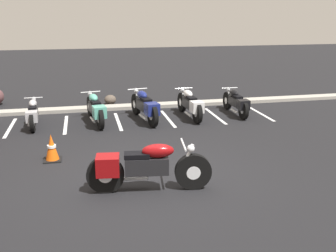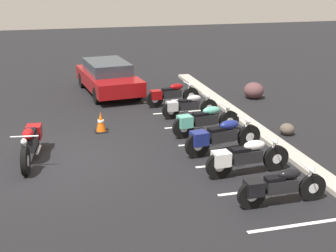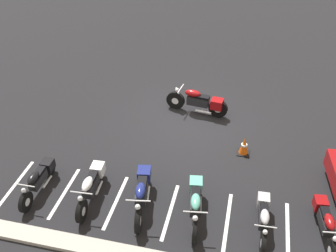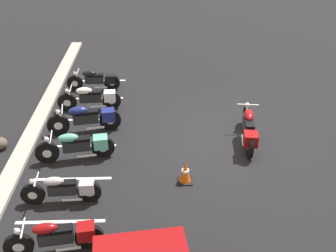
{
  "view_description": "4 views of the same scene",
  "coord_description": "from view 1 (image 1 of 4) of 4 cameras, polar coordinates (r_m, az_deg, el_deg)",
  "views": [
    {
      "loc": [
        -1.3,
        -7.47,
        3.34
      ],
      "look_at": [
        0.57,
        1.04,
        0.78
      ],
      "focal_mm": 42.0,
      "sensor_mm": 36.0,
      "label": 1
    },
    {
      "loc": [
        11.7,
        -0.02,
        4.75
      ],
      "look_at": [
        0.87,
        2.81,
        1.02
      ],
      "focal_mm": 50.0,
      "sensor_mm": 36.0,
      "label": 2
    },
    {
      "loc": [
        -1.92,
        11.8,
        8.42
      ],
      "look_at": [
        0.57,
        1.05,
        0.4
      ],
      "focal_mm": 42.0,
      "sensor_mm": 36.0,
      "label": 3
    },
    {
      "loc": [
        -10.32,
        2.17,
        6.64
      ],
      "look_at": [
        -0.19,
        1.84,
        0.59
      ],
      "focal_mm": 42.0,
      "sensor_mm": 36.0,
      "label": 4
    }
  ],
  "objects": [
    {
      "name": "stall_line_5",
      "position": [
        13.1,
        6.87,
        1.48
      ],
      "size": [
        0.1,
        2.1,
        0.0
      ],
      "primitive_type": "cube",
      "color": "white",
      "rests_on": "ground"
    },
    {
      "name": "landscape_rock_0",
      "position": [
        14.7,
        -8.38,
        3.79
      ],
      "size": [
        0.6,
        0.6,
        0.36
      ],
      "primitive_type": "ellipsoid",
      "rotation": [
        0.0,
        0.0,
        2.36
      ],
      "color": "brown",
      "rests_on": "ground"
    },
    {
      "name": "motorcycle_maroon_featured",
      "position": [
        7.5,
        -3.63,
        -5.89
      ],
      "size": [
        2.39,
        0.73,
        0.94
      ],
      "rotation": [
        0.0,
        0.0,
        -0.13
      ],
      "color": "black",
      "rests_on": "ground"
    },
    {
      "name": "ground",
      "position": [
        8.28,
        -2.3,
        -7.43
      ],
      "size": [
        60.0,
        60.0,
        0.0
      ],
      "primitive_type": "plane",
      "color": "black"
    },
    {
      "name": "traffic_cone",
      "position": [
        9.45,
        -16.52,
        -3.12
      ],
      "size": [
        0.4,
        0.4,
        0.63
      ],
      "color": "black",
      "rests_on": "ground"
    },
    {
      "name": "parked_bike_4",
      "position": [
        12.66,
        3.26,
        3.2
      ],
      "size": [
        0.62,
        2.2,
        0.86
      ],
      "rotation": [
        0.0,
        0.0,
        1.63
      ],
      "color": "black",
      "rests_on": "ground"
    },
    {
      "name": "stall_line_2",
      "position": [
        12.41,
        -14.63,
        0.22
      ],
      "size": [
        0.1,
        2.1,
        0.0
      ],
      "primitive_type": "cube",
      "color": "white",
      "rests_on": "ground"
    },
    {
      "name": "concrete_curb",
      "position": [
        14.06,
        -6.73,
        2.76
      ],
      "size": [
        18.0,
        0.5,
        0.12
      ],
      "primitive_type": "cube",
      "color": "#A8A399",
      "rests_on": "ground"
    },
    {
      "name": "parked_bike_5",
      "position": [
        13.26,
        9.89,
        3.43
      ],
      "size": [
        0.57,
        2.04,
        0.8
      ],
      "rotation": [
        0.0,
        0.0,
        1.58
      ],
      "color": "black",
      "rests_on": "ground"
    },
    {
      "name": "parked_bike_3",
      "position": [
        12.3,
        -3.36,
        2.91
      ],
      "size": [
        0.78,
        2.3,
        0.91
      ],
      "rotation": [
        0.0,
        0.0,
        1.74
      ],
      "color": "black",
      "rests_on": "ground"
    },
    {
      "name": "parked_bike_1",
      "position": [
        12.36,
        -18.99,
        1.74
      ],
      "size": [
        0.55,
        1.96,
        0.77
      ],
      "rotation": [
        0.0,
        0.0,
        1.61
      ],
      "color": "black",
      "rests_on": "ground"
    },
    {
      "name": "stall_line_1",
      "position": [
        12.59,
        -21.92,
        -0.22
      ],
      "size": [
        0.1,
        2.1,
        0.0
      ],
      "primitive_type": "cube",
      "color": "white",
      "rests_on": "ground"
    },
    {
      "name": "stall_line_3",
      "position": [
        12.44,
        -7.24,
        0.67
      ],
      "size": [
        0.1,
        2.1,
        0.0
      ],
      "primitive_type": "cube",
      "color": "white",
      "rests_on": "ground"
    },
    {
      "name": "parked_bike_2",
      "position": [
        12.2,
        -10.49,
        2.46
      ],
      "size": [
        0.72,
        2.21,
        0.87
      ],
      "rotation": [
        0.0,
        0.0,
        1.72
      ],
      "color": "black",
      "rests_on": "ground"
    },
    {
      "name": "stall_line_4",
      "position": [
        12.67,
        -0.0,
        1.09
      ],
      "size": [
        0.1,
        2.1,
        0.0
      ],
      "primitive_type": "cube",
      "color": "white",
      "rests_on": "ground"
    },
    {
      "name": "stall_line_6",
      "position": [
        13.7,
        13.23,
        1.82
      ],
      "size": [
        0.1,
        2.1,
        0.0
      ],
      "primitive_type": "cube",
      "color": "white",
      "rests_on": "ground"
    }
  ]
}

